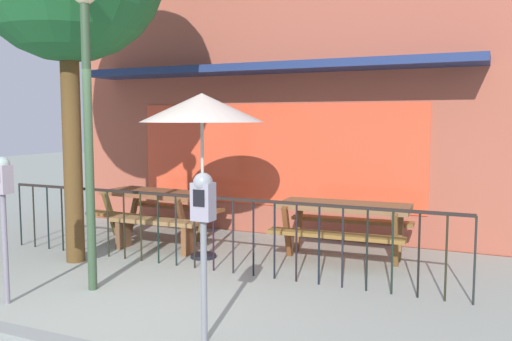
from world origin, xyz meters
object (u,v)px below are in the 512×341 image
object	(u,v)px
parking_meter_far	(2,191)
street_lamp	(87,87)
picnic_table_right	(344,215)
patio_bench	(155,228)
picnic_table_left	(157,201)
patio_umbrella	(202,109)
parking_meter_near	(203,212)

from	to	relation	value
parking_meter_far	street_lamp	size ratio (longest dim) A/B	0.45
picnic_table_right	patio_bench	world-z (taller)	picnic_table_right
parking_meter_far	street_lamp	xyz separation A→B (m)	(0.50, 0.74, 1.10)
picnic_table_left	patio_bench	distance (m)	0.91
patio_bench	street_lamp	distance (m)	2.68
patio_umbrella	parking_meter_far	size ratio (longest dim) A/B	1.47
picnic_table_left	street_lamp	world-z (taller)	street_lamp
patio_umbrella	patio_bench	size ratio (longest dim) A/B	1.63
picnic_table_left	parking_meter_near	bearing A→B (deg)	-49.79
picnic_table_left	parking_meter_far	bearing A→B (deg)	-83.68
picnic_table_left	patio_bench	world-z (taller)	picnic_table_left
parking_meter_near	patio_umbrella	bearing A→B (deg)	120.11
parking_meter_near	parking_meter_far	size ratio (longest dim) A/B	0.96
street_lamp	parking_meter_near	bearing A→B (deg)	-21.41
patio_bench	picnic_table_left	bearing A→B (deg)	122.98
patio_bench	parking_meter_near	xyz separation A→B (m)	(2.29, -2.54, 0.80)
patio_bench	parking_meter_far	distance (m)	2.68
patio_umbrella	parking_meter_near	bearing A→B (deg)	-59.89
picnic_table_right	parking_meter_near	bearing A→B (deg)	-96.37
parking_meter_near	parking_meter_far	bearing A→B (deg)	-180.00
street_lamp	picnic_table_left	bearing A→B (deg)	108.92
picnic_table_right	parking_meter_far	size ratio (longest dim) A/B	1.19
picnic_table_right	parking_meter_far	xyz separation A→B (m)	(-2.76, -3.28, 0.60)
picnic_table_right	parking_meter_far	distance (m)	4.33
picnic_table_right	patio_umbrella	world-z (taller)	patio_umbrella
patio_bench	picnic_table_right	bearing A→B (deg)	15.60
patio_umbrella	parking_meter_far	distance (m)	2.81
parking_meter_far	street_lamp	distance (m)	1.42
patio_bench	parking_meter_far	world-z (taller)	parking_meter_far
parking_meter_near	street_lamp	xyz separation A→B (m)	(-1.90, 0.74, 1.16)
parking_meter_far	picnic_table_left	bearing A→B (deg)	96.32
picnic_table_left	street_lamp	distance (m)	3.16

